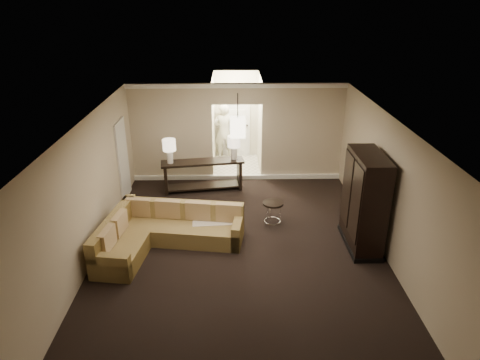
{
  "coord_description": "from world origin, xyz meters",
  "views": [
    {
      "loc": [
        -0.16,
        -7.58,
        5.01
      ],
      "look_at": [
        0.03,
        1.2,
        1.16
      ],
      "focal_mm": 32.0,
      "sensor_mm": 36.0,
      "label": 1
    }
  ],
  "objects_px": {
    "coffee_table": "(214,222)",
    "armoire": "(364,203)",
    "console_table": "(203,173)",
    "sectional_sofa": "(162,232)",
    "drink_table": "(273,209)",
    "person": "(224,129)"
  },
  "relations": [
    {
      "from": "drink_table",
      "to": "person",
      "type": "relative_size",
      "value": 0.29
    },
    {
      "from": "sectional_sofa",
      "to": "armoire",
      "type": "relative_size",
      "value": 1.44
    },
    {
      "from": "sectional_sofa",
      "to": "person",
      "type": "relative_size",
      "value": 1.47
    },
    {
      "from": "sectional_sofa",
      "to": "person",
      "type": "distance_m",
      "value": 5.44
    },
    {
      "from": "sectional_sofa",
      "to": "coffee_table",
      "type": "height_order",
      "value": "sectional_sofa"
    },
    {
      "from": "sectional_sofa",
      "to": "armoire",
      "type": "distance_m",
      "value": 4.31
    },
    {
      "from": "sectional_sofa",
      "to": "coffee_table",
      "type": "relative_size",
      "value": 2.89
    },
    {
      "from": "coffee_table",
      "to": "armoire",
      "type": "distance_m",
      "value": 3.32
    },
    {
      "from": "coffee_table",
      "to": "console_table",
      "type": "relative_size",
      "value": 0.46
    },
    {
      "from": "coffee_table",
      "to": "drink_table",
      "type": "distance_m",
      "value": 1.38
    },
    {
      "from": "coffee_table",
      "to": "armoire",
      "type": "xyz_separation_m",
      "value": [
        3.15,
        -0.68,
        0.79
      ]
    },
    {
      "from": "sectional_sofa",
      "to": "console_table",
      "type": "bearing_deg",
      "value": 83.99
    },
    {
      "from": "armoire",
      "to": "person",
      "type": "relative_size",
      "value": 1.02
    },
    {
      "from": "sectional_sofa",
      "to": "coffee_table",
      "type": "distance_m",
      "value": 1.28
    },
    {
      "from": "console_table",
      "to": "armoire",
      "type": "bearing_deg",
      "value": -47.76
    },
    {
      "from": "drink_table",
      "to": "person",
      "type": "distance_m",
      "value": 4.6
    },
    {
      "from": "console_table",
      "to": "armoire",
      "type": "relative_size",
      "value": 1.09
    },
    {
      "from": "sectional_sofa",
      "to": "armoire",
      "type": "bearing_deg",
      "value": 7.69
    },
    {
      "from": "console_table",
      "to": "drink_table",
      "type": "xyz_separation_m",
      "value": [
        1.73,
        -2.0,
        -0.08
      ]
    },
    {
      "from": "coffee_table",
      "to": "console_table",
      "type": "height_order",
      "value": "console_table"
    },
    {
      "from": "coffee_table",
      "to": "sectional_sofa",
      "type": "bearing_deg",
      "value": -149.61
    },
    {
      "from": "armoire",
      "to": "sectional_sofa",
      "type": "bearing_deg",
      "value": 179.49
    }
  ]
}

